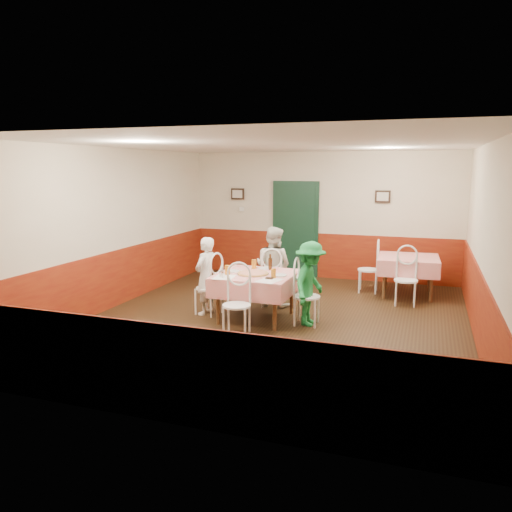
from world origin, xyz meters
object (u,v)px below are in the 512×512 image
(chair_second_b, at_px, (406,281))
(glass_c, at_px, (254,264))
(main_table, at_px, (256,297))
(wallet, at_px, (269,278))
(beer_bottle, at_px, (270,263))
(diner_right, at_px, (310,284))
(diner_left, at_px, (206,276))
(second_table, at_px, (408,276))
(diner_far, at_px, (273,266))
(chair_far, at_px, (272,281))
(chair_right, at_px, (307,297))
(glass_b, at_px, (273,273))
(glass_a, at_px, (227,270))
(chair_left, at_px, (209,288))
(chair_near, at_px, (237,306))
(pizza, at_px, (253,273))
(chair_second_a, at_px, (368,270))

(chair_second_b, distance_m, glass_c, 2.80)
(main_table, xyz_separation_m, wallet, (0.32, -0.30, 0.40))
(beer_bottle, xyz_separation_m, diner_right, (0.78, -0.38, -0.22))
(chair_second_b, height_order, diner_left, diner_left)
(second_table, xyz_separation_m, diner_far, (-2.26, -1.55, 0.34))
(second_table, distance_m, diner_right, 2.83)
(main_table, distance_m, diner_right, 0.95)
(chair_second_b, bearing_deg, chair_far, -161.80)
(chair_right, xyz_separation_m, glass_b, (-0.49, -0.22, 0.38))
(chair_second_b, bearing_deg, glass_a, -146.62)
(diner_far, bearing_deg, chair_left, 59.12)
(diner_left, distance_m, diner_right, 1.80)
(glass_c, xyz_separation_m, wallet, (0.49, -0.68, -0.07))
(chair_near, bearing_deg, diner_right, 34.37)
(chair_far, bearing_deg, chair_right, 120.09)
(chair_far, bearing_deg, glass_b, 94.00)
(chair_far, height_order, glass_b, glass_b)
(wallet, xyz_separation_m, diner_left, (-1.22, 0.30, -0.11))
(glass_a, xyz_separation_m, glass_c, (0.23, 0.61, -0.00))
(glass_a, height_order, glass_c, same)
(chair_far, bearing_deg, chair_second_b, -173.81)
(main_table, xyz_separation_m, second_table, (2.27, 2.45, 0.00))
(glass_b, height_order, diner_far, diner_far)
(chair_far, bearing_deg, diner_right, 121.73)
(chair_right, height_order, chair_second_b, same)
(main_table, distance_m, chair_second_b, 2.83)
(pizza, bearing_deg, chair_right, 3.57)
(chair_second_b, bearing_deg, beer_bottle, -150.62)
(main_table, height_order, chair_second_a, chair_second_a)
(chair_second_b, height_order, diner_right, diner_right)
(chair_second_b, relative_size, diner_right, 0.68)
(main_table, bearing_deg, chair_left, 179.50)
(glass_c, height_order, diner_left, diner_left)
(glass_b, xyz_separation_m, wallet, (-0.04, -0.07, -0.06))
(main_table, xyz_separation_m, chair_near, (-0.01, -0.85, 0.08))
(chair_right, bearing_deg, glass_c, 66.82)
(glass_b, relative_size, wallet, 1.33)
(chair_far, distance_m, beer_bottle, 0.66)
(glass_c, distance_m, beer_bottle, 0.30)
(chair_far, distance_m, chair_second_b, 2.41)
(chair_left, bearing_deg, chair_second_a, 147.39)
(chair_right, distance_m, chair_second_b, 2.22)
(glass_b, bearing_deg, chair_second_a, 66.68)
(beer_bottle, height_order, diner_left, diner_left)
(main_table, relative_size, chair_far, 1.36)
(second_table, bearing_deg, diner_right, -119.09)
(chair_far, relative_size, beer_bottle, 3.71)
(diner_left, bearing_deg, main_table, 99.99)
(beer_bottle, height_order, diner_far, diner_far)
(chair_right, bearing_deg, glass_a, 97.66)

